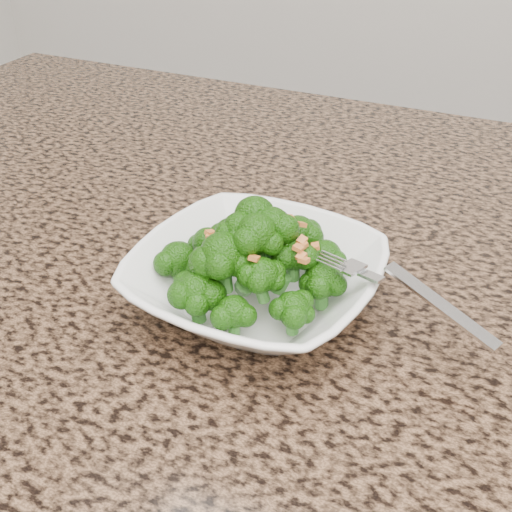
% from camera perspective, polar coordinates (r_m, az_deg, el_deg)
% --- Properties ---
extents(granite_counter, '(1.64, 1.04, 0.03)m').
position_cam_1_polar(granite_counter, '(0.54, 13.17, -8.52)').
color(granite_counter, brown).
rests_on(granite_counter, cabinet).
extents(bowl, '(0.22, 0.22, 0.05)m').
position_cam_1_polar(bowl, '(0.54, -0.00, -2.21)').
color(bowl, white).
rests_on(bowl, granite_counter).
extents(broccoli_pile, '(0.18, 0.18, 0.06)m').
position_cam_1_polar(broccoli_pile, '(0.51, -0.00, 2.95)').
color(broccoli_pile, '#1B5209').
rests_on(broccoli_pile, bowl).
extents(garlic_topping, '(0.11, 0.11, 0.01)m').
position_cam_1_polar(garlic_topping, '(0.49, -0.00, 6.39)').
color(garlic_topping, orange).
rests_on(garlic_topping, broccoli_pile).
extents(fork, '(0.16, 0.09, 0.01)m').
position_cam_1_polar(fork, '(0.50, 10.58, -1.88)').
color(fork, silver).
rests_on(fork, bowl).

